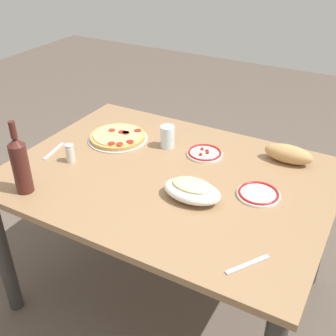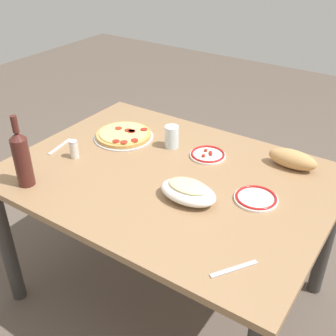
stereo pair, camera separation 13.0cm
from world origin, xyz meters
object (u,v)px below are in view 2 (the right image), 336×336
(side_plate_far, at_px, (256,198))
(bread_loaf, at_px, (292,159))
(dining_table, at_px, (168,194))
(water_glass, at_px, (172,137))
(wine_bottle, at_px, (22,158))
(spice_shaker, at_px, (74,149))
(side_plate_near, at_px, (208,155))
(baked_pasta_dish, at_px, (188,191))
(pepperoni_pizza, at_px, (124,135))

(side_plate_far, xyz_separation_m, bread_loaf, (-0.03, -0.32, 0.03))
(dining_table, xyz_separation_m, water_glass, (0.12, -0.22, 0.16))
(wine_bottle, height_order, bread_loaf, wine_bottle)
(spice_shaker, bearing_deg, side_plate_near, -145.32)
(water_glass, height_order, bread_loaf, water_glass)
(baked_pasta_dish, bearing_deg, side_plate_near, -73.50)
(water_glass, bearing_deg, baked_pasta_dish, 131.81)
(side_plate_far, bearing_deg, bread_loaf, -95.27)
(bread_loaf, bearing_deg, side_plate_far, 84.73)
(pepperoni_pizza, bearing_deg, dining_table, 156.90)
(dining_table, relative_size, wine_bottle, 4.45)
(dining_table, xyz_separation_m, pepperoni_pizza, (0.38, -0.16, 0.12))
(baked_pasta_dish, distance_m, wine_bottle, 0.69)
(water_glass, distance_m, side_plate_far, 0.56)
(baked_pasta_dish, xyz_separation_m, spice_shaker, (0.61, 0.01, 0.00))
(spice_shaker, bearing_deg, wine_bottle, 88.20)
(pepperoni_pizza, xyz_separation_m, water_glass, (-0.26, -0.05, 0.04))
(pepperoni_pizza, distance_m, side_plate_near, 0.45)
(pepperoni_pizza, relative_size, baked_pasta_dish, 1.26)
(dining_table, relative_size, pepperoni_pizza, 4.62)
(baked_pasta_dish, bearing_deg, water_glass, -48.19)
(dining_table, distance_m, bread_loaf, 0.58)
(dining_table, bearing_deg, spice_shaker, 15.54)
(baked_pasta_dish, height_order, side_plate_near, baked_pasta_dish)
(pepperoni_pizza, xyz_separation_m, side_plate_near, (-0.45, -0.07, -0.01))
(pepperoni_pizza, relative_size, side_plate_near, 1.79)
(baked_pasta_dish, distance_m, spice_shaker, 0.61)
(pepperoni_pizza, distance_m, bread_loaf, 0.83)
(dining_table, relative_size, water_glass, 12.78)
(wine_bottle, distance_m, water_glass, 0.70)
(wine_bottle, height_order, water_glass, wine_bottle)
(pepperoni_pizza, distance_m, spice_shaker, 0.29)
(dining_table, relative_size, side_plate_near, 8.26)
(wine_bottle, bearing_deg, dining_table, -138.63)
(baked_pasta_dish, bearing_deg, spice_shaker, 0.79)
(dining_table, distance_m, baked_pasta_dish, 0.25)
(dining_table, relative_size, bread_loaf, 6.35)
(pepperoni_pizza, bearing_deg, side_plate_far, 170.68)
(dining_table, relative_size, baked_pasta_dish, 5.81)
(dining_table, xyz_separation_m, side_plate_near, (-0.07, -0.23, 0.12))
(water_glass, height_order, side_plate_near, water_glass)
(dining_table, xyz_separation_m, baked_pasta_dish, (-0.17, 0.11, 0.15))
(water_glass, relative_size, spice_shaker, 1.25)
(side_plate_far, height_order, spice_shaker, spice_shaker)
(pepperoni_pizza, xyz_separation_m, baked_pasta_dish, (-0.55, 0.28, 0.03))
(pepperoni_pizza, xyz_separation_m, spice_shaker, (0.06, 0.28, 0.03))
(dining_table, xyz_separation_m, bread_loaf, (-0.43, -0.36, 0.15))
(water_glass, distance_m, bread_loaf, 0.57)
(bread_loaf, distance_m, spice_shaker, 0.99)
(baked_pasta_dish, height_order, side_plate_far, baked_pasta_dish)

